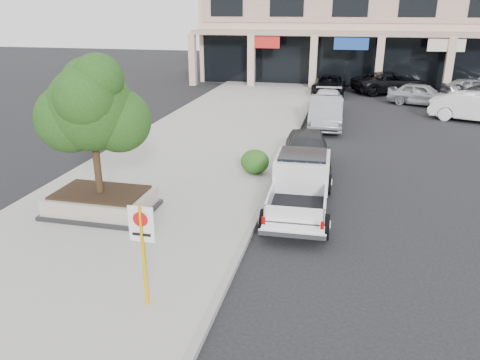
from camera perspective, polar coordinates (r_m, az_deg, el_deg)
name	(u,v)px	position (r m, az deg, el deg)	size (l,w,h in m)	color
ground	(300,255)	(12.66, 7.32, -9.02)	(120.00, 120.00, 0.00)	black
sidewalk	(181,167)	(19.19, -7.19, 1.60)	(8.00, 52.00, 0.15)	gray
curb	(277,174)	(18.25, 4.54, 0.71)	(0.20, 52.00, 0.15)	gray
strip_mall	(439,25)	(45.53, 23.09, 16.94)	(40.55, 12.43, 9.50)	tan
planter	(101,202)	(15.21, -16.55, -2.58)	(3.20, 2.20, 0.68)	black
planter_tree	(98,108)	(14.44, -16.95, 8.42)	(2.90, 2.55, 4.00)	black
no_parking_sign	(143,243)	(9.87, -11.77, -7.49)	(0.55, 0.09, 2.30)	#DAA00B
hedge	(255,162)	(17.94, 1.82, 2.25)	(1.10, 0.99, 0.94)	#234A15
pickup_truck	(300,187)	(14.89, 7.30, -0.87)	(1.96, 5.30, 1.67)	white
curb_car_a	(307,150)	(19.07, 8.13, 3.61)	(1.81, 4.49, 1.53)	#282A2D
curb_car_b	(325,112)	(26.14, 10.36, 8.13)	(1.73, 4.96, 1.64)	gray
curb_car_c	(327,103)	(29.41, 10.56, 9.21)	(1.96, 4.83, 1.40)	white
curb_car_d	(329,85)	(36.55, 10.80, 11.30)	(2.32, 5.04, 1.40)	black
lot_car_a	(421,94)	(33.97, 21.24, 9.72)	(1.75, 4.34, 1.48)	#9A9DA2
lot_car_b	(476,107)	(30.20, 26.84, 7.90)	(1.72, 4.94, 1.63)	silver
lot_car_d	(391,83)	(38.17, 17.92, 11.23)	(2.69, 5.84, 1.62)	black
lot_car_e	(471,87)	(38.78, 26.35, 10.09)	(1.65, 4.09, 1.39)	#95969C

